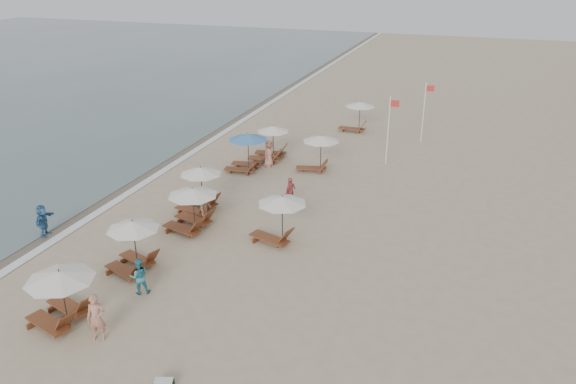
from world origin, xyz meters
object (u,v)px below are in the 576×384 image
(lounger_station_5, at_px, (269,144))
(inland_station_0, at_px, (277,214))
(waterline_walker, at_px, (43,220))
(flag_pole_near, at_px, (389,127))
(lounger_station_1, at_px, (131,245))
(beachgoer_mid_a, at_px, (139,276))
(lounger_station_0, at_px, (58,294))
(beachgoer_far_a, at_px, (290,191))
(inland_station_2, at_px, (357,113))
(duffel_bag, at_px, (164,384))
(lounger_station_2, at_px, (189,208))
(inland_station_1, at_px, (317,149))
(beachgoer_near, at_px, (96,318))
(lounger_station_3, at_px, (198,189))
(beachgoer_far_b, at_px, (269,153))
(beachgoer_mid_b, at_px, (206,207))
(lounger_station_4, at_px, (245,151))

(lounger_station_5, bearing_deg, inland_station_0, -66.82)
(waterline_walker, distance_m, flag_pole_near, 20.15)
(lounger_station_1, distance_m, beachgoer_mid_a, 1.88)
(lounger_station_0, distance_m, waterline_walker, 7.42)
(beachgoer_mid_a, height_order, beachgoer_far_a, beachgoer_far_a)
(lounger_station_5, distance_m, inland_station_2, 8.80)
(beachgoer_far_a, bearing_deg, waterline_walker, -41.27)
(duffel_bag, height_order, flag_pole_near, flag_pole_near)
(lounger_station_0, height_order, inland_station_2, inland_station_2)
(lounger_station_2, bearing_deg, inland_station_1, 70.09)
(inland_station_0, bearing_deg, inland_station_2, 91.85)
(lounger_station_0, relative_size, beachgoer_near, 1.53)
(lounger_station_2, bearing_deg, duffel_bag, -65.47)
(beachgoer_mid_a, bearing_deg, flag_pole_near, -144.87)
(inland_station_2, bearing_deg, lounger_station_2, -101.58)
(lounger_station_3, relative_size, inland_station_2, 0.92)
(beachgoer_mid_a, bearing_deg, inland_station_0, -157.01)
(inland_station_1, xyz_separation_m, inland_station_2, (0.33, 8.86, -0.05))
(lounger_station_5, bearing_deg, beachgoer_near, -86.56)
(beachgoer_far_a, distance_m, waterline_walker, 11.97)
(lounger_station_0, relative_size, inland_station_2, 1.01)
(beachgoer_mid_a, relative_size, flag_pole_near, 0.35)
(lounger_station_3, distance_m, lounger_station_5, 8.41)
(inland_station_0, distance_m, beachgoer_far_b, 9.93)
(beachgoer_far_a, bearing_deg, duffel_bag, 15.94)
(lounger_station_3, height_order, beachgoer_far_b, lounger_station_3)
(inland_station_1, distance_m, inland_station_2, 8.87)
(inland_station_2, height_order, duffel_bag, inland_station_2)
(lounger_station_0, height_order, inland_station_0, inland_station_0)
(duffel_bag, bearing_deg, inland_station_0, 90.49)
(lounger_station_2, xyz_separation_m, beachgoer_near, (1.10, -8.40, -0.24))
(beachgoer_mid_b, distance_m, beachgoer_far_b, 8.29)
(lounger_station_2, distance_m, flag_pole_near, 14.23)
(inland_station_1, relative_size, beachgoer_far_b, 1.54)
(beachgoer_mid_a, xyz_separation_m, beachgoer_far_b, (-0.45, 14.76, 0.11))
(duffel_bag, bearing_deg, lounger_station_1, 130.92)
(lounger_station_4, height_order, beachgoer_mid_b, lounger_station_4)
(lounger_station_4, bearing_deg, inland_station_1, 18.92)
(lounger_station_4, bearing_deg, lounger_station_0, -90.28)
(inland_station_1, bearing_deg, inland_station_0, -84.37)
(lounger_station_4, height_order, beachgoer_near, lounger_station_4)
(lounger_station_0, bearing_deg, beachgoer_mid_a, 57.99)
(lounger_station_5, relative_size, beachgoer_mid_b, 1.57)
(lounger_station_2, xyz_separation_m, inland_station_1, (3.43, 9.46, 0.33))
(flag_pole_near, bearing_deg, beachgoer_near, -106.36)
(beachgoer_near, bearing_deg, flag_pole_near, 54.68)
(lounger_station_0, distance_m, beachgoer_far_b, 17.31)
(waterline_walker, bearing_deg, beachgoer_near, -141.19)
(beachgoer_far_b, distance_m, duffel_bag, 19.39)
(beachgoer_near, xyz_separation_m, duffel_bag, (3.33, -1.30, -0.71))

